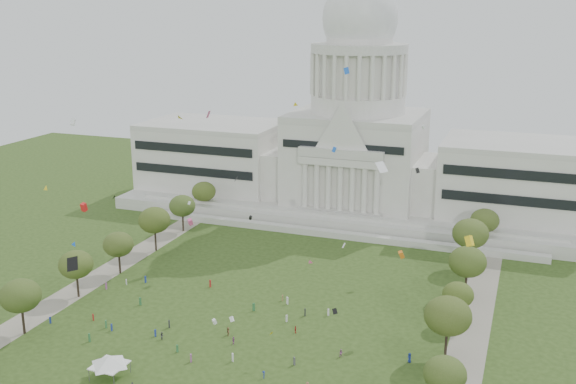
% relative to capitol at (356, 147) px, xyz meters
% --- Properties ---
extents(ground, '(400.00, 400.00, 0.00)m').
position_rel_capitol_xyz_m(ground, '(0.00, -113.59, -22.30)').
color(ground, '#2D4417').
rests_on(ground, ground).
extents(capitol, '(160.00, 64.50, 91.30)m').
position_rel_capitol_xyz_m(capitol, '(0.00, 0.00, 0.00)').
color(capitol, '#BAB8AE').
rests_on(capitol, ground).
extents(path_left, '(8.00, 160.00, 0.04)m').
position_rel_capitol_xyz_m(path_left, '(-48.00, -83.59, -22.28)').
color(path_left, gray).
rests_on(path_left, ground).
extents(path_right, '(8.00, 160.00, 0.04)m').
position_rel_capitol_xyz_m(path_right, '(48.00, -83.59, -22.28)').
color(path_right, gray).
rests_on(path_right, ground).
extents(row_tree_l_1, '(8.86, 8.86, 12.59)m').
position_rel_capitol_xyz_m(row_tree_l_1, '(-44.07, -116.55, -13.34)').
color(row_tree_l_1, black).
rests_on(row_tree_l_1, ground).
extents(row_tree_r_1, '(7.58, 7.58, 10.78)m').
position_rel_capitol_xyz_m(row_tree_r_1, '(46.22, -115.34, -14.64)').
color(row_tree_r_1, black).
rests_on(row_tree_r_1, ground).
extents(row_tree_l_2, '(8.42, 8.42, 11.97)m').
position_rel_capitol_xyz_m(row_tree_l_2, '(-45.04, -96.29, -13.79)').
color(row_tree_l_2, black).
rests_on(row_tree_l_2, ground).
extents(row_tree_r_2, '(9.55, 9.55, 13.58)m').
position_rel_capitol_xyz_m(row_tree_r_2, '(44.17, -96.15, -12.64)').
color(row_tree_r_2, black).
rests_on(row_tree_r_2, ground).
extents(row_tree_l_3, '(8.12, 8.12, 11.55)m').
position_rel_capitol_xyz_m(row_tree_l_3, '(-44.09, -79.67, -14.09)').
color(row_tree_l_3, black).
rests_on(row_tree_l_3, ground).
extents(row_tree_r_3, '(7.01, 7.01, 9.98)m').
position_rel_capitol_xyz_m(row_tree_r_3, '(44.40, -79.10, -15.21)').
color(row_tree_r_3, black).
rests_on(row_tree_r_3, ground).
extents(row_tree_l_4, '(9.29, 9.29, 13.21)m').
position_rel_capitol_xyz_m(row_tree_l_4, '(-44.08, -61.17, -12.90)').
color(row_tree_l_4, black).
rests_on(row_tree_l_4, ground).
extents(row_tree_r_4, '(9.19, 9.19, 13.06)m').
position_rel_capitol_xyz_m(row_tree_r_4, '(44.76, -63.55, -13.01)').
color(row_tree_r_4, black).
rests_on(row_tree_r_4, ground).
extents(row_tree_l_5, '(8.33, 8.33, 11.85)m').
position_rel_capitol_xyz_m(row_tree_l_5, '(-45.22, -42.58, -13.88)').
color(row_tree_l_5, black).
rests_on(row_tree_l_5, ground).
extents(row_tree_r_5, '(9.82, 9.82, 13.96)m').
position_rel_capitol_xyz_m(row_tree_r_5, '(43.49, -43.40, -12.37)').
color(row_tree_r_5, black).
rests_on(row_tree_r_5, ground).
extents(row_tree_l_6, '(8.19, 8.19, 11.64)m').
position_rel_capitol_xyz_m(row_tree_l_6, '(-46.87, -24.45, -14.02)').
color(row_tree_l_6, black).
rests_on(row_tree_l_6, ground).
extents(row_tree_r_6, '(8.42, 8.42, 11.97)m').
position_rel_capitol_xyz_m(row_tree_r_6, '(45.96, -25.46, -13.79)').
color(row_tree_r_6, black).
rests_on(row_tree_r_6, ground).
extents(event_tent, '(8.71, 8.71, 4.68)m').
position_rel_capitol_xyz_m(event_tent, '(-15.82, -125.46, -18.67)').
color(event_tent, '#4C4C4C').
rests_on(event_tent, ground).
extents(person_0, '(1.16, 1.17, 2.05)m').
position_rel_capitol_xyz_m(person_0, '(37.58, -99.86, -21.27)').
color(person_0, navy).
rests_on(person_0, ground).
extents(person_2, '(0.97, 0.91, 1.70)m').
position_rel_capitol_xyz_m(person_2, '(24.06, -102.53, -21.44)').
color(person_2, '#994C8C').
rests_on(person_2, ground).
extents(person_3, '(0.83, 1.12, 1.55)m').
position_rel_capitol_xyz_m(person_3, '(12.24, -115.60, -21.52)').
color(person_3, navy).
rests_on(person_3, ground).
extents(person_4, '(0.58, 1.03, 1.74)m').
position_rel_capitol_xyz_m(person_4, '(1.07, -105.16, -21.42)').
color(person_4, '#994C8C').
rests_on(person_4, ground).
extents(person_5, '(1.43, 1.91, 1.93)m').
position_rel_capitol_xyz_m(person_5, '(-1.65, -101.99, -21.33)').
color(person_5, olive).
rests_on(person_5, ground).
extents(person_8, '(0.97, 0.82, 1.70)m').
position_rel_capitol_xyz_m(person_8, '(-14.27, -108.55, -21.45)').
color(person_8, '#4C4C51').
rests_on(person_8, ground).
extents(person_10, '(0.63, 1.02, 1.67)m').
position_rel_capitol_xyz_m(person_10, '(11.76, -95.90, -21.46)').
color(person_10, '#B21E1E').
rests_on(person_10, ground).
extents(distant_crowd, '(58.62, 35.84, 1.95)m').
position_rel_capitol_xyz_m(distant_crowd, '(-13.16, -97.80, -21.42)').
color(distant_crowd, navy).
rests_on(distant_crowd, ground).
extents(kite_swarm, '(92.23, 107.98, 55.10)m').
position_rel_capitol_xyz_m(kite_swarm, '(5.49, -101.86, 4.57)').
color(kite_swarm, white).
rests_on(kite_swarm, ground).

